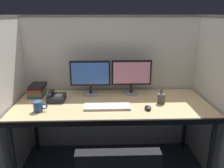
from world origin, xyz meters
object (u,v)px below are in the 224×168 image
object	(u,v)px
monitor_right	(131,75)
coffee_mug	(38,107)
monitor_left	(90,75)
keyboard_main	(107,107)
book_stack	(37,90)
pen_cup	(161,99)
computer_mouse	(148,108)
desk	(112,108)
desk_phone	(56,97)

from	to	relation	value
monitor_right	coffee_mug	size ratio (longest dim) A/B	3.41
monitor_left	keyboard_main	world-z (taller)	monitor_left
book_stack	pen_cup	bearing A→B (deg)	-11.45
computer_mouse	book_stack	world-z (taller)	book_stack
keyboard_main	computer_mouse	distance (m)	0.38
monitor_left	desk	bearing A→B (deg)	-49.99
monitor_left	coffee_mug	bearing A→B (deg)	-135.55
desk	computer_mouse	size ratio (longest dim) A/B	19.79
monitor_left	monitor_right	world-z (taller)	same
desk	monitor_left	size ratio (longest dim) A/B	4.42
keyboard_main	book_stack	bearing A→B (deg)	154.58
pen_cup	book_stack	bearing A→B (deg)	168.55
book_stack	desk	bearing A→B (deg)	-16.97
book_stack	monitor_left	bearing A→B (deg)	2.69
desk	desk_phone	world-z (taller)	desk_phone
keyboard_main	coffee_mug	distance (m)	0.63
desk_phone	book_stack	world-z (taller)	book_stack
desk_phone	coffee_mug	bearing A→B (deg)	-110.86
desk	desk_phone	distance (m)	0.58
desk_phone	coffee_mug	size ratio (longest dim) A/B	1.51
pen_cup	desk_phone	bearing A→B (deg)	173.75
monitor_right	pen_cup	bearing A→B (deg)	-48.48
coffee_mug	keyboard_main	bearing A→B (deg)	5.35
desk_phone	book_stack	distance (m)	0.27
monitor_left	book_stack	distance (m)	0.59
coffee_mug	computer_mouse	bearing A→B (deg)	0.29
coffee_mug	book_stack	bearing A→B (deg)	106.42
computer_mouse	pen_cup	bearing A→B (deg)	43.03
keyboard_main	book_stack	xyz separation A→B (m)	(-0.74, 0.35, 0.05)
keyboard_main	pen_cup	world-z (taller)	pen_cup
desk	desk_phone	xyz separation A→B (m)	(-0.57, 0.10, 0.08)
monitor_right	pen_cup	xyz separation A→B (m)	(0.26, -0.30, -0.17)
coffee_mug	monitor_right	bearing A→B (deg)	26.85
book_stack	coffee_mug	xyz separation A→B (m)	(0.12, -0.41, -0.02)
computer_mouse	pen_cup	world-z (taller)	pen_cup
monitor_right	computer_mouse	xyz separation A→B (m)	(0.10, -0.45, -0.20)
pen_cup	desk_phone	distance (m)	1.06
monitor_right	keyboard_main	bearing A→B (deg)	-124.37
desk	desk_phone	bearing A→B (deg)	170.15
keyboard_main	monitor_right	bearing A→B (deg)	55.63
desk	pen_cup	world-z (taller)	pen_cup
monitor_right	book_stack	world-z (taller)	monitor_right
computer_mouse	coffee_mug	distance (m)	1.00
computer_mouse	book_stack	bearing A→B (deg)	159.99
desk	book_stack	bearing A→B (deg)	163.03
monitor_left	computer_mouse	xyz separation A→B (m)	(0.55, -0.43, -0.20)
monitor_left	monitor_right	bearing A→B (deg)	1.62
desk	monitor_right	world-z (taller)	monitor_right
computer_mouse	desk_phone	bearing A→B (deg)	163.56
monitor_right	coffee_mug	bearing A→B (deg)	-153.15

